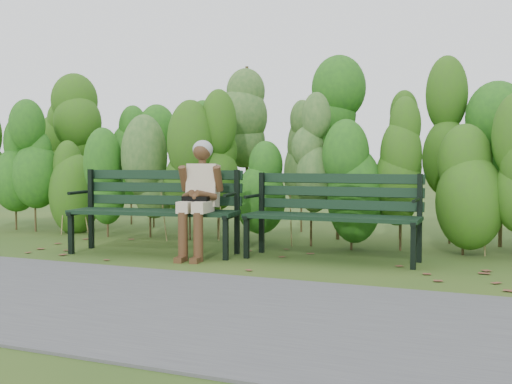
% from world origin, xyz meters
% --- Properties ---
extents(ground, '(80.00, 80.00, 0.00)m').
position_xyz_m(ground, '(0.00, 0.00, 0.00)').
color(ground, '#294919').
extents(footpath, '(60.00, 2.50, 0.01)m').
position_xyz_m(footpath, '(0.00, -2.20, 0.01)').
color(footpath, '#474749').
rests_on(footpath, ground).
extents(hedge_band, '(11.04, 1.67, 2.42)m').
position_xyz_m(hedge_band, '(0.00, 1.86, 1.26)').
color(hedge_band, '#47381E').
rests_on(hedge_band, ground).
extents(leaf_litter, '(5.89, 2.19, 0.01)m').
position_xyz_m(leaf_litter, '(-0.16, -0.33, 0.00)').
color(leaf_litter, brown).
rests_on(leaf_litter, ground).
extents(bench_left, '(2.09, 0.96, 1.01)m').
position_xyz_m(bench_left, '(-1.19, 0.10, 0.59)').
color(bench_left, black).
rests_on(bench_left, ground).
extents(bench_right, '(1.95, 0.64, 0.98)m').
position_xyz_m(bench_right, '(0.91, 0.45, 0.57)').
color(bench_right, black).
rests_on(bench_right, ground).
extents(seated_woman, '(0.54, 0.78, 1.36)m').
position_xyz_m(seated_woman, '(-0.56, -0.00, 0.78)').
color(seated_woman, '#C1AA97').
rests_on(seated_woman, ground).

